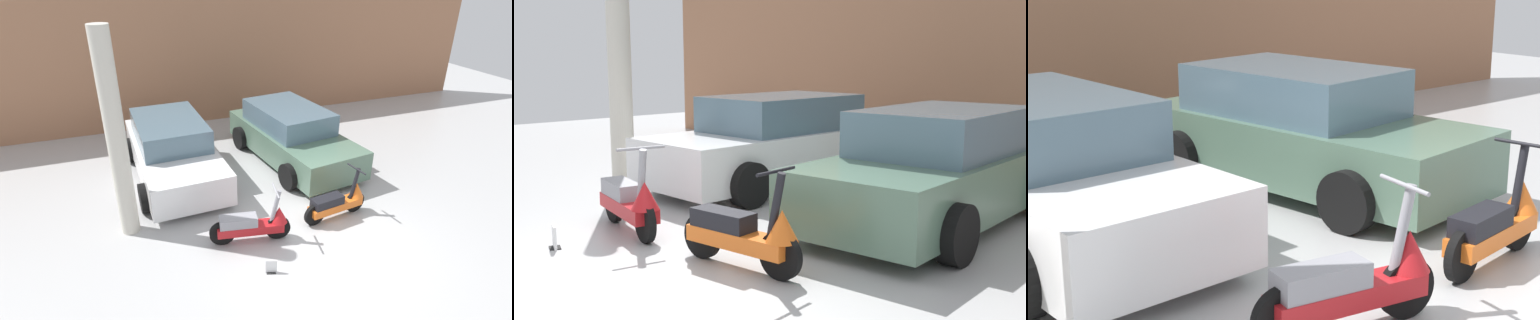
# 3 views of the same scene
# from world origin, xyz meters

# --- Properties ---
(ground_plane) EXTENTS (28.00, 28.00, 0.00)m
(ground_plane) POSITION_xyz_m (0.00, 0.00, 0.00)
(ground_plane) COLOR #B2B2B2
(wall_back) EXTENTS (19.60, 0.12, 4.01)m
(wall_back) POSITION_xyz_m (0.00, 7.29, 2.00)
(wall_back) COLOR #9E6B4C
(wall_back) RESTS_ON ground_plane
(scooter_front_left) EXTENTS (1.57, 0.63, 1.10)m
(scooter_front_left) POSITION_xyz_m (-1.27, 0.44, 0.39)
(scooter_front_left) COLOR black
(scooter_front_left) RESTS_ON ground_plane
(scooter_front_right) EXTENTS (1.52, 0.57, 1.07)m
(scooter_front_right) POSITION_xyz_m (0.68, 0.59, 0.38)
(scooter_front_right) COLOR black
(scooter_front_right) RESTS_ON ground_plane
(car_rear_left) EXTENTS (2.21, 4.36, 1.46)m
(car_rear_left) POSITION_xyz_m (-2.23, 3.67, 0.70)
(car_rear_left) COLOR white
(car_rear_left) RESTS_ON ground_plane
(car_rear_center) EXTENTS (2.47, 4.46, 1.45)m
(car_rear_center) POSITION_xyz_m (0.94, 3.52, 0.69)
(car_rear_center) COLOR #51705B
(car_rear_center) RESTS_ON ground_plane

